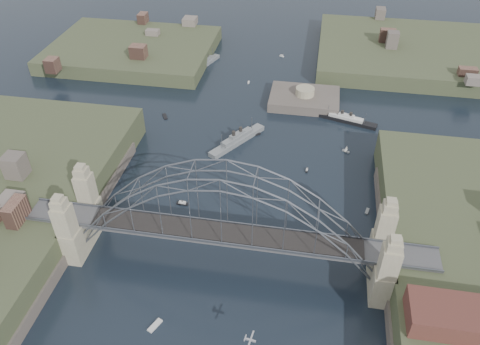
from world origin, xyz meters
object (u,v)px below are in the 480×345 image
fort_island (304,104)px  naval_cruiser_near (237,140)px  bridge (224,219)px  ocean_liner (346,119)px  wharf_shed (470,319)px  naval_cruiser_far (206,63)px

fort_island → naval_cruiser_near: 31.29m
bridge → ocean_liner: bridge is taller
fort_island → ocean_liner: bearing=-34.4°
naval_cruiser_near → ocean_liner: (30.55, 16.98, -0.24)m
wharf_shed → naval_cruiser_far: size_ratio=1.29×
naval_cruiser_far → ocean_liner: bearing=-31.4°
bridge → ocean_liner: (25.23, 60.95, -11.60)m
bridge → ocean_liner: bearing=67.5°
naval_cruiser_near → bridge: bearing=-83.1°
fort_island → naval_cruiser_far: 43.55m
ocean_liner → wharf_shed: bearing=-75.9°
bridge → fort_island: (12.00, 70.00, -12.66)m
wharf_shed → naval_cruiser_far: wharf_shed is taller
wharf_shed → naval_cruiser_far: 127.11m
naval_cruiser_near → ocean_liner: bearing=29.1°
bridge → wharf_shed: size_ratio=4.20×
naval_cruiser_far → ocean_liner: 59.53m
fort_island → ocean_liner: fort_island is taller
fort_island → ocean_liner: 16.06m
fort_island → naval_cruiser_far: (-37.58, 21.98, 1.16)m
fort_island → naval_cruiser_near: (-17.32, -26.03, 1.30)m
naval_cruiser_near → ocean_liner: size_ratio=0.99×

